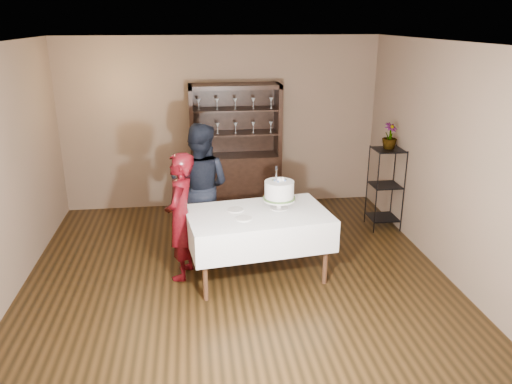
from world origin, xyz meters
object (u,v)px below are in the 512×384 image
potted_plant (390,136)px  cake_table (258,228)px  man (200,186)px  plant_etagere (385,185)px  woman (181,217)px  cake (279,192)px  china_hutch (236,169)px

potted_plant → cake_table: bearing=-148.2°
man → plant_etagere: bearing=-154.2°
plant_etagere → man: man is taller
cake_table → woman: (-0.89, 0.12, 0.14)m
plant_etagere → man: 2.69m
man → woman: bearing=92.7°
plant_etagere → cake: cake is taller
cake_table → woman: 0.91m
plant_etagere → woman: bearing=-159.0°
plant_etagere → potted_plant: size_ratio=3.29×
china_hutch → woman: china_hutch is taller
cake_table → cake: size_ratio=3.27×
cake_table → plant_etagere: bearing=31.4°
plant_etagere → cake_table: (-2.03, -1.24, -0.03)m
cake_table → china_hutch: bearing=91.2°
cake_table → potted_plant: (2.04, 1.27, 0.75)m
woman → cake: woman is taller
potted_plant → woman: bearing=-158.6°
china_hutch → cake_table: bearing=-88.8°
china_hutch → potted_plant: size_ratio=5.48×
cake_table → cake: bearing=21.9°
cake → cake_table: bearing=-158.1°
cake_table → man: (-0.64, 0.95, 0.22)m
cake → potted_plant: size_ratio=1.46×
china_hutch → plant_etagere: bearing=-26.8°
cake → potted_plant: 2.15m
woman → man: (0.25, 0.82, 0.08)m
china_hutch → cake: 2.24m
man → cake: (0.90, -0.84, 0.18)m
china_hutch → man: china_hutch is taller
potted_plant → china_hutch: bearing=153.9°
woman → man: 0.86m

